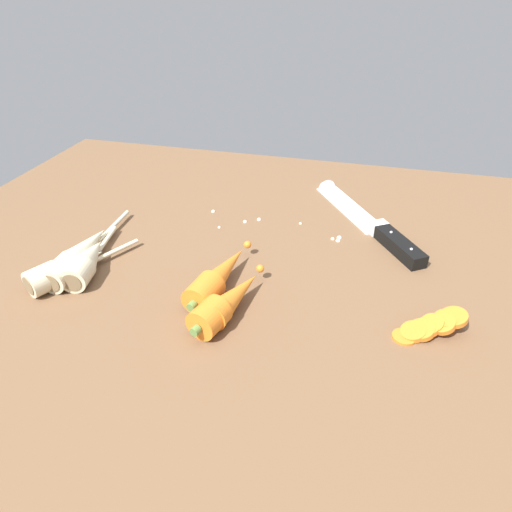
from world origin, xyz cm
name	(u,v)px	position (x,y,z in cm)	size (l,w,h in cm)	color
ground_plane	(259,267)	(0.00, 0.00, -2.00)	(120.00, 90.00, 4.00)	brown
chefs_knife	(361,215)	(15.03, 17.52, 0.65)	(22.00, 30.78, 4.18)	silver
whole_carrot	(218,277)	(-3.64, -9.51, 2.10)	(6.52, 18.22, 4.20)	orange
whole_carrot_second	(226,302)	(-0.87, -14.65, 2.10)	(7.62, 16.15, 4.20)	orange
parsnip_front	(68,268)	(-26.03, -12.86, 1.98)	(10.28, 17.35, 4.00)	beige
parsnip_mid_left	(80,254)	(-26.41, -9.09, 1.98)	(4.51, 24.16, 4.00)	beige
parsnip_mid_right	(87,261)	(-24.27, -10.42, 1.98)	(5.77, 17.50, 4.00)	beige
carrot_slice_stack	(431,326)	(25.41, -11.77, 1.22)	(9.13, 6.36, 3.48)	orange
mince_crumbs	(286,226)	(2.26, 10.38, 0.38)	(25.14, 6.20, 0.88)	beige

